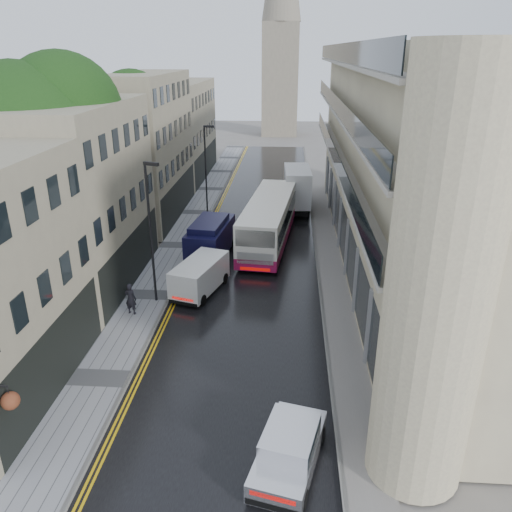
% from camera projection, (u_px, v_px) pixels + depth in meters
% --- Properties ---
extents(road, '(9.00, 85.00, 0.02)m').
position_uv_depth(road, '(255.00, 248.00, 37.48)').
color(road, black).
rests_on(road, ground).
extents(left_sidewalk, '(2.70, 85.00, 0.12)m').
position_uv_depth(left_sidewalk, '(178.00, 246.00, 37.82)').
color(left_sidewalk, gray).
rests_on(left_sidewalk, ground).
extents(right_sidewalk, '(1.80, 85.00, 0.12)m').
position_uv_depth(right_sidewalk, '(327.00, 249.00, 37.12)').
color(right_sidewalk, slate).
rests_on(right_sidewalk, ground).
extents(old_shop_row, '(4.50, 56.00, 12.00)m').
position_uv_depth(old_shop_row, '(134.00, 160.00, 38.08)').
color(old_shop_row, gray).
rests_on(old_shop_row, ground).
extents(modern_block, '(8.00, 40.00, 14.00)m').
position_uv_depth(modern_block, '(409.00, 162.00, 32.77)').
color(modern_block, beige).
rests_on(modern_block, ground).
extents(church_spire, '(6.40, 6.40, 40.00)m').
position_uv_depth(church_spire, '(282.00, 8.00, 80.02)').
color(church_spire, gray).
rests_on(church_spire, ground).
extents(tree_near, '(10.56, 10.56, 13.89)m').
position_uv_depth(tree_near, '(29.00, 179.00, 28.69)').
color(tree_near, black).
rests_on(tree_near, ground).
extents(tree_far, '(9.24, 9.24, 12.46)m').
position_uv_depth(tree_far, '(111.00, 150.00, 40.93)').
color(tree_far, black).
rests_on(tree_far, ground).
extents(cream_bus, '(4.09, 12.77, 3.42)m').
position_uv_depth(cream_bus, '(243.00, 236.00, 34.91)').
color(cream_bus, white).
rests_on(cream_bus, road).
extents(white_lorry, '(2.56, 7.61, 3.95)m').
position_uv_depth(white_lorry, '(286.00, 193.00, 44.43)').
color(white_lorry, silver).
rests_on(white_lorry, road).
extents(silver_hatchback, '(2.88, 4.67, 1.63)m').
position_uv_depth(silver_hatchback, '(252.00, 475.00, 16.46)').
color(silver_hatchback, silver).
rests_on(silver_hatchback, road).
extents(white_van, '(3.18, 4.95, 2.07)m').
position_uv_depth(white_van, '(174.00, 285.00, 29.25)').
color(white_van, white).
rests_on(white_van, road).
extents(navy_van, '(2.94, 5.97, 2.93)m').
position_uv_depth(navy_van, '(188.00, 247.00, 33.75)').
color(navy_van, black).
rests_on(navy_van, road).
extents(pedestrian, '(0.75, 0.58, 1.84)m').
position_uv_depth(pedestrian, '(131.00, 299.00, 27.65)').
color(pedestrian, black).
rests_on(pedestrian, left_sidewalk).
extents(lamp_post_near, '(0.93, 0.52, 8.19)m').
position_uv_depth(lamp_post_near, '(151.00, 235.00, 27.92)').
color(lamp_post_near, black).
rests_on(lamp_post_near, left_sidewalk).
extents(lamp_post_far, '(0.89, 0.21, 7.84)m').
position_uv_depth(lamp_post_far, '(206.00, 172.00, 42.98)').
color(lamp_post_far, black).
rests_on(lamp_post_far, left_sidewalk).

